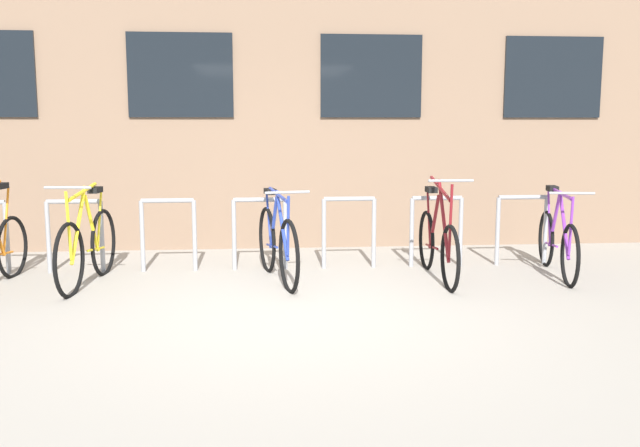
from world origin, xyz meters
The scene contains 7 objects.
ground_plane centered at (0.00, 0.00, 0.00)m, with size 42.00×42.00×0.00m, color #9E998E.
storefront_building centered at (0.00, 6.12, 3.40)m, with size 28.00×5.89×6.81m.
bike_rack centered at (-0.24, 1.90, 0.50)m, with size 6.62×0.05×0.81m.
bicycle_yellow centered at (-1.97, 1.32, 0.39)m, with size 0.44×1.69×1.06m.
bicycle_maroon centered at (1.61, 1.28, 0.38)m, with size 0.44×1.73×1.10m.
bicycle_blue centered at (-0.06, 1.34, 0.39)m, with size 0.50×1.69×0.99m.
bicycle_purple centered at (2.94, 1.34, 0.36)m, with size 0.48×1.67×0.96m.
Camera 1 is at (-0.24, -5.72, 1.62)m, focal length 38.86 mm.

